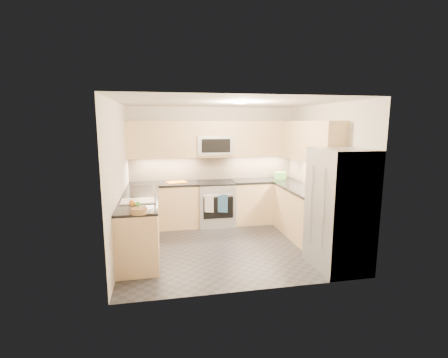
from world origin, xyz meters
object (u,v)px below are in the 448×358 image
gas_range (216,204)px  cutting_board (177,182)px  microwave (214,145)px  refrigerator (339,209)px  utensil_bowl (281,175)px  fruit_basket (139,211)px

gas_range → cutting_board: 0.95m
microwave → refrigerator: size_ratio=0.42×
cutting_board → microwave: bearing=5.4°
utensil_bowl → refrigerator: bearing=-90.6°
gas_range → microwave: (0.00, 0.12, 1.24)m
microwave → fruit_basket: (-1.44, -2.36, -0.72)m
gas_range → fruit_basket: (-1.44, -2.23, 0.52)m
refrigerator → cutting_board: (-2.26, 2.47, 0.05)m
utensil_bowl → cutting_board: size_ratio=0.65×
microwave → refrigerator: bearing=-60.4°
cutting_board → fruit_basket: bearing=-105.4°
microwave → fruit_basket: 2.86m
refrigerator → fruit_basket: (-2.89, 0.19, 0.08)m
utensil_bowl → fruit_basket: utensil_bowl is taller
fruit_basket → utensil_bowl: bearing=38.2°
microwave → cutting_board: bearing=-174.6°
cutting_board → refrigerator: bearing=-47.5°
microwave → fruit_basket: microwave is taller
refrigerator → utensil_bowl: size_ratio=6.95×
microwave → cutting_board: (-0.81, -0.08, -0.75)m
utensil_bowl → gas_range: bearing=-177.4°
cutting_board → fruit_basket: fruit_basket is taller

